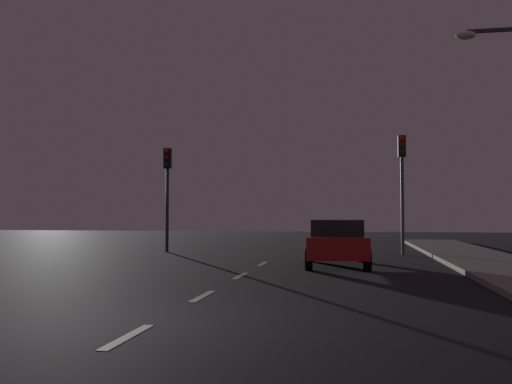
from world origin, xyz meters
TOP-DOWN VIEW (x-y plane):
  - ground_plane at (0.00, 7.00)m, footprint 80.00×80.00m
  - lane_stripe_nearest at (0.00, -1.20)m, footprint 0.16×1.60m
  - lane_stripe_second at (0.00, 2.60)m, footprint 0.16×1.60m
  - lane_stripe_third at (0.00, 6.40)m, footprint 0.16×1.60m
  - lane_stripe_fourth at (0.00, 10.20)m, footprint 0.16×1.60m
  - traffic_signal_left at (-5.18, 15.33)m, footprint 0.32×0.38m
  - traffic_signal_right at (5.05, 15.33)m, footprint 0.32×0.38m
  - car_stopped_ahead at (2.48, 9.83)m, footprint 2.14×4.40m

SIDE VIEW (x-z plane):
  - ground_plane at x=0.00m, z-range 0.00..0.00m
  - lane_stripe_nearest at x=0.00m, z-range 0.00..0.01m
  - lane_stripe_second at x=0.00m, z-range 0.00..0.01m
  - lane_stripe_third at x=0.00m, z-range 0.00..0.01m
  - lane_stripe_fourth at x=0.00m, z-range 0.00..0.01m
  - car_stopped_ahead at x=2.48m, z-range 0.02..1.51m
  - traffic_signal_left at x=-5.18m, z-range 0.95..5.59m
  - traffic_signal_right at x=5.05m, z-range 1.00..5.97m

